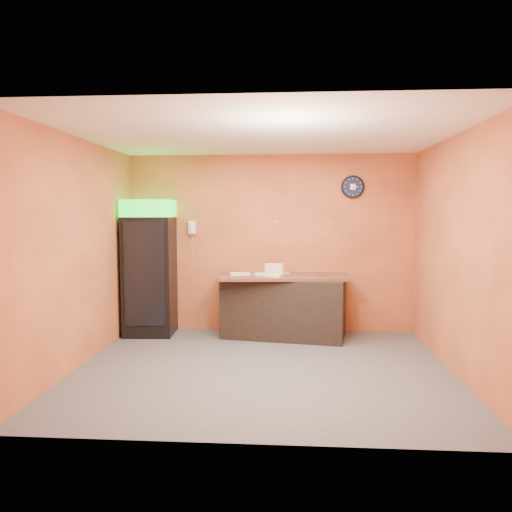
{
  "coord_description": "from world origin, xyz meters",
  "views": [
    {
      "loc": [
        0.34,
        -5.91,
        1.88
      ],
      "look_at": [
        -0.13,
        0.6,
        1.32
      ],
      "focal_mm": 35.0,
      "sensor_mm": 36.0,
      "label": 1
    }
  ],
  "objects": [
    {
      "name": "back_wall",
      "position": [
        0.0,
        2.0,
        1.4
      ],
      "size": [
        4.5,
        0.02,
        2.8
      ],
      "primitive_type": "cube",
      "color": "#DC6C3E",
      "rests_on": "floor"
    },
    {
      "name": "kitchen_tool",
      "position": [
        0.33,
        1.71,
        0.98
      ],
      "size": [
        0.06,
        0.06,
        0.06
      ],
      "primitive_type": "cylinder",
      "color": "silver",
      "rests_on": "butcher_paper"
    },
    {
      "name": "wrapped_sandwich_left",
      "position": [
        -0.43,
        1.52,
        0.97
      ],
      "size": [
        0.32,
        0.2,
        0.04
      ],
      "primitive_type": "cube",
      "rotation": [
        0.0,
        0.0,
        0.29
      ],
      "color": "silver",
      "rests_on": "butcher_paper"
    },
    {
      "name": "wrapped_sandwich_mid",
      "position": [
        0.06,
        1.36,
        0.97
      ],
      "size": [
        0.28,
        0.19,
        0.04
      ],
      "primitive_type": "cube",
      "rotation": [
        0.0,
        0.0,
        -0.34
      ],
      "color": "silver",
      "rests_on": "butcher_paper"
    },
    {
      "name": "butcher_paper",
      "position": [
        0.23,
        1.6,
        0.93
      ],
      "size": [
        2.01,
        1.05,
        0.04
      ],
      "primitive_type": "cube",
      "rotation": [
        0.0,
        0.0,
        0.08
      ],
      "color": "brown",
      "rests_on": "prep_counter"
    },
    {
      "name": "prep_counter",
      "position": [
        0.23,
        1.6,
        0.45
      ],
      "size": [
        1.92,
        1.09,
        0.91
      ],
      "primitive_type": "cube",
      "rotation": [
        0.0,
        0.0,
        -0.16
      ],
      "color": "black",
      "rests_on": "floor"
    },
    {
      "name": "ceiling",
      "position": [
        0.0,
        0.0,
        2.8
      ],
      "size": [
        4.5,
        4.0,
        0.02
      ],
      "primitive_type": "cube",
      "color": "white",
      "rests_on": "back_wall"
    },
    {
      "name": "right_wall",
      "position": [
        2.25,
        0.0,
        1.4
      ],
      "size": [
        0.02,
        4.0,
        2.8
      ],
      "primitive_type": "cube",
      "color": "#DC6C3E",
      "rests_on": "floor"
    },
    {
      "name": "sub_roll_stack",
      "position": [
        0.09,
        1.51,
        1.04
      ],
      "size": [
        0.3,
        0.19,
        0.18
      ],
      "rotation": [
        0.0,
        0.0,
        -0.34
      ],
      "color": "#F7ECC0",
      "rests_on": "butcher_paper"
    },
    {
      "name": "wall_clock",
      "position": [
        1.28,
        1.97,
        2.29
      ],
      "size": [
        0.35,
        0.06,
        0.35
      ],
      "color": "black",
      "rests_on": "back_wall"
    },
    {
      "name": "beverage_cooler",
      "position": [
        -1.85,
        1.6,
        1.02
      ],
      "size": [
        0.77,
        0.78,
        2.08
      ],
      "rotation": [
        0.0,
        0.0,
        0.05
      ],
      "color": "black",
      "rests_on": "floor"
    },
    {
      "name": "wall_phone",
      "position": [
        -1.24,
        1.95,
        1.66
      ],
      "size": [
        0.11,
        0.1,
        0.21
      ],
      "color": "white",
      "rests_on": "back_wall"
    },
    {
      "name": "floor",
      "position": [
        0.0,
        0.0,
        0.0
      ],
      "size": [
        4.5,
        4.5,
        0.0
      ],
      "primitive_type": "plane",
      "color": "#47474C",
      "rests_on": "ground"
    },
    {
      "name": "wrapped_sandwich_right",
      "position": [
        -0.1,
        1.55,
        0.97
      ],
      "size": [
        0.29,
        0.23,
        0.04
      ],
      "primitive_type": "cube",
      "rotation": [
        0.0,
        0.0,
        0.54
      ],
      "color": "silver",
      "rests_on": "butcher_paper"
    },
    {
      "name": "left_wall",
      "position": [
        -2.25,
        0.0,
        1.4
      ],
      "size": [
        0.02,
        4.0,
        2.8
      ],
      "primitive_type": "cube",
      "color": "#DC6C3E",
      "rests_on": "floor"
    }
  ]
}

